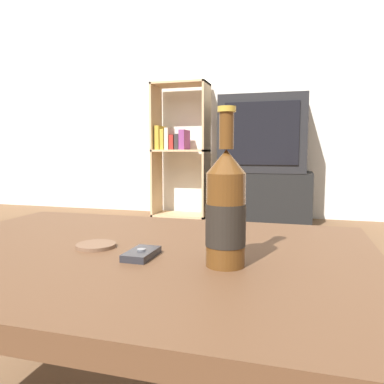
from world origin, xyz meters
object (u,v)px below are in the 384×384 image
tv_stand (262,197)px  bookshelf (178,148)px  beer_bottle (226,210)px  cell_phone (141,254)px  television (264,135)px

tv_stand → bookshelf: 0.96m
beer_bottle → cell_phone: bearing=177.1°
beer_bottle → television: bearing=93.7°
tv_stand → cell_phone: size_ratio=9.45×
television → cell_phone: 2.78m
tv_stand → beer_bottle: 2.80m
television → bookshelf: bearing=172.7°
television → beer_bottle: (0.18, -2.77, -0.25)m
television → cell_phone: size_ratio=8.18×
television → tv_stand: bearing=90.0°
beer_bottle → cell_phone: size_ratio=3.14×
beer_bottle → cell_phone: (-0.17, 0.01, -0.10)m
tv_stand → beer_bottle: bearing=-86.3°
bookshelf → cell_phone: size_ratio=14.23×
cell_phone → tv_stand: bearing=91.1°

